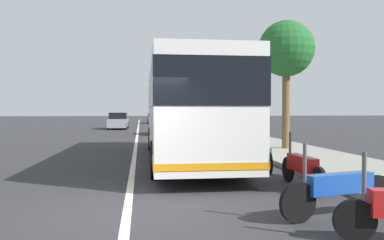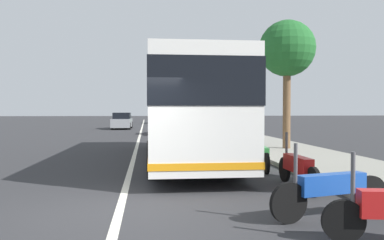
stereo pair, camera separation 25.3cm
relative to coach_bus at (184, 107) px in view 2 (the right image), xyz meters
name	(u,v)px [view 2 (the right image)]	position (x,y,z in m)	size (l,w,h in m)	color
ground_plane	(120,210)	(-6.85, 1.85, -1.93)	(220.00, 220.00, 0.00)	#2D2D30
sidewalk_curb	(276,148)	(3.15, -4.57, -1.86)	(110.00, 3.60, 0.14)	gray
lane_divider_line	(136,151)	(3.15, 1.85, -1.92)	(110.00, 0.16, 0.01)	silver
coach_bus	(184,107)	(0.00, 0.00, 0.00)	(11.66, 2.72, 3.31)	silver
motorcycle_by_tree	(331,189)	(-7.82, -1.70, -1.44)	(0.64, 2.31, 1.28)	black
motorcycle_far_end	(298,168)	(-5.37, -2.12, -1.45)	(2.31, 0.25, 1.26)	black
motorcycle_angled	(262,155)	(-2.60, -2.10, -1.47)	(2.15, 0.37, 1.25)	black
car_oncoming	(171,125)	(14.78, -0.43, -1.21)	(4.41, 2.00, 1.53)	red
car_far_distant	(159,118)	(38.45, -0.25, -1.25)	(4.37, 1.90, 1.39)	#2D7238
car_side_street	(122,121)	(23.48, 3.72, -1.20)	(4.56, 1.86, 1.56)	gray
roadside_tree_mid_block	(287,50)	(2.29, -4.72, 2.50)	(2.44, 2.44, 5.72)	brown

